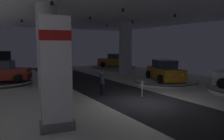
% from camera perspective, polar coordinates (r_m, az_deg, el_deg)
% --- Properties ---
extents(ground, '(24.00, 44.00, 0.06)m').
position_cam_1_polar(ground, '(12.34, 8.97, -8.59)').
color(ground, silver).
extents(ceiling_with_spotlights, '(24.00, 44.00, 0.39)m').
position_cam_1_polar(ceiling_with_spotlights, '(12.14, 9.47, 17.72)').
color(ceiling_with_spotlights, silver).
extents(column_right, '(1.29, 1.29, 5.50)m').
position_cam_1_polar(column_right, '(22.33, 3.55, 5.47)').
color(column_right, silver).
rests_on(column_right, ground).
extents(column_left, '(1.19, 1.19, 5.50)m').
position_cam_1_polar(column_left, '(13.00, -16.54, 4.39)').
color(column_left, '#ADADB2').
rests_on(column_left, ground).
extents(brand_sign_pylon, '(1.35, 0.83, 4.23)m').
position_cam_1_polar(brand_sign_pylon, '(8.21, -14.56, -0.68)').
color(brand_sign_pylon, slate).
rests_on(brand_sign_pylon, ground).
extents(display_platform_deep_right, '(5.88, 5.88, 0.33)m').
position_cam_1_polar(display_platform_deep_right, '(29.02, 0.40, 0.67)').
color(display_platform_deep_right, '#B7B7BC').
rests_on(display_platform_deep_right, ground).
extents(display_car_deep_right, '(4.55, 3.62, 1.71)m').
position_cam_1_polar(display_car_deep_right, '(28.95, 0.46, 2.47)').
color(display_car_deep_right, '#B77519').
rests_on(display_car_deep_right, display_platform_deep_right).
extents(display_platform_far_left, '(4.53, 4.53, 0.24)m').
position_cam_1_polar(display_platform_far_left, '(19.81, -26.69, -2.98)').
color(display_platform_far_left, '#333338').
rests_on(display_platform_far_left, ground).
extents(display_car_far_left, '(4.57, 3.41, 1.71)m').
position_cam_1_polar(display_car_far_left, '(19.70, -26.91, -0.48)').
color(display_car_far_left, maroon).
rests_on(display_car_far_left, display_platform_far_left).
extents(display_platform_mid_right, '(5.27, 5.27, 0.23)m').
position_cam_1_polar(display_platform_mid_right, '(18.89, 13.70, -2.91)').
color(display_platform_mid_right, silver).
rests_on(display_platform_mid_right, ground).
extents(display_car_mid_right, '(3.35, 4.57, 1.71)m').
position_cam_1_polar(display_car_mid_right, '(18.80, 13.73, -0.30)').
color(display_car_mid_right, '#B77519').
rests_on(display_car_mid_right, display_platform_mid_right).
extents(visitor_walking_near, '(0.32, 0.32, 1.59)m').
position_cam_1_polar(visitor_walking_near, '(19.73, -10.69, -0.16)').
color(visitor_walking_near, black).
rests_on(visitor_walking_near, ground).
extents(visitor_walking_far, '(0.32, 0.32, 1.59)m').
position_cam_1_polar(visitor_walking_far, '(13.78, -2.65, -2.95)').
color(visitor_walking_far, black).
rests_on(visitor_walking_far, ground).
extents(stanchion_a, '(0.28, 0.28, 1.01)m').
position_cam_1_polar(stanchion_a, '(13.44, 7.90, -5.57)').
color(stanchion_a, '#333338').
rests_on(stanchion_a, ground).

